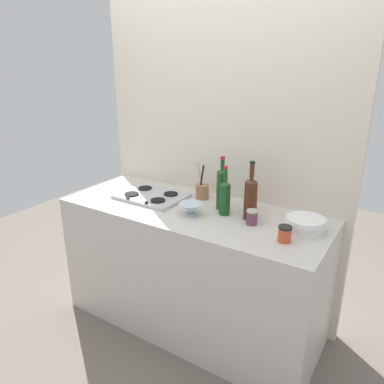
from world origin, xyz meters
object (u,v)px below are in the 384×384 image
stovetop_hob (151,196)px  plate_stack (305,224)px  mixing_bowl (191,209)px  condiment_jar_spare (252,217)px  wine_bottle_mid_right (222,188)px  utensil_crock (202,191)px  wine_bottle_leftmost (251,197)px  condiment_jar_front (252,203)px  wine_bottle_mid_left (225,197)px  condiment_jar_rear (285,234)px

stovetop_hob → plate_stack: plate_stack is taller
mixing_bowl → condiment_jar_spare: (0.39, 0.08, 0.00)m
stovetop_hob → wine_bottle_mid_right: size_ratio=1.33×
utensil_crock → wine_bottle_leftmost: bearing=-18.8°
wine_bottle_mid_right → utensil_crock: 0.24m
condiment_jar_front → wine_bottle_mid_left: bearing=-123.4°
stovetop_hob → condiment_jar_rear: 1.05m
wine_bottle_mid_left → wine_bottle_mid_right: wine_bottle_mid_right is taller
stovetop_hob → mixing_bowl: 0.42m
mixing_bowl → condiment_jar_spare: bearing=11.0°
wine_bottle_mid_left → condiment_jar_rear: bearing=-19.6°
stovetop_hob → condiment_jar_rear: size_ratio=5.27×
mixing_bowl → condiment_jar_rear: size_ratio=1.73×
stovetop_hob → wine_bottle_mid_right: bearing=10.3°
wine_bottle_leftmost → condiment_jar_front: bearing=108.0°
mixing_bowl → wine_bottle_mid_right: bearing=60.3°
wine_bottle_mid_left → utensil_crock: size_ratio=1.20×
mixing_bowl → wine_bottle_leftmost: bearing=23.1°
wine_bottle_leftmost → condiment_jar_spare: 0.13m
plate_stack → mixing_bowl: bearing=-167.3°
mixing_bowl → condiment_jar_rear: 0.63m
utensil_crock → condiment_jar_rear: size_ratio=3.00×
condiment_jar_spare → wine_bottle_leftmost: bearing=123.3°
condiment_jar_rear → wine_bottle_mid_right: bearing=155.3°
condiment_jar_front → condiment_jar_spare: 0.24m
mixing_bowl → utensil_crock: bearing=107.4°
plate_stack → condiment_jar_rear: (-0.05, -0.19, 0.01)m
mixing_bowl → utensil_crock: 0.31m
condiment_jar_front → plate_stack: bearing=-20.2°
stovetop_hob → utensil_crock: size_ratio=1.76×
stovetop_hob → plate_stack: (1.09, 0.05, 0.03)m
wine_bottle_mid_left → mixing_bowl: 0.23m
plate_stack → condiment_jar_spare: bearing=-164.9°
mixing_bowl → condiment_jar_front: 0.42m
wine_bottle_mid_left → condiment_jar_rear: (0.45, -0.16, -0.07)m
condiment_jar_front → condiment_jar_rear: size_ratio=0.99×
mixing_bowl → condiment_jar_rear: bearing=-3.5°
condiment_jar_rear → wine_bottle_mid_left: bearing=160.4°
stovetop_hob → condiment_jar_spare: (0.79, -0.03, 0.03)m
plate_stack → condiment_jar_front: (-0.39, 0.14, 0.00)m
wine_bottle_leftmost → wine_bottle_mid_right: bearing=166.8°
condiment_jar_front → condiment_jar_spare: condiment_jar_spare is taller
utensil_crock → condiment_jar_spare: 0.53m
wine_bottle_mid_right → mixing_bowl: bearing=-119.7°
plate_stack → condiment_jar_rear: size_ratio=2.59×
plate_stack → condiment_jar_front: 0.41m
mixing_bowl → plate_stack: bearing=12.7°
wine_bottle_leftmost → utensil_crock: size_ratio=1.37×
plate_stack → condiment_jar_front: condiment_jar_front is taller
mixing_bowl → wine_bottle_mid_left: bearing=34.7°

